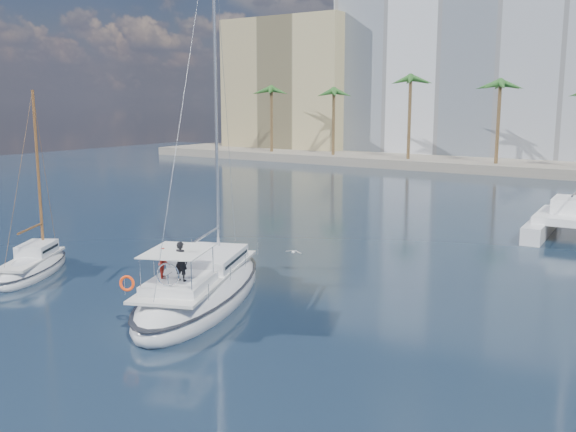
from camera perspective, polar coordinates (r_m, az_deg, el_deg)
The scene contains 10 objects.
ground at distance 30.34m, azimuth -3.30°, elevation -6.80°, with size 160.00×160.00×0.00m, color black.
quay at distance 86.32m, azimuth 21.93°, elevation 3.99°, with size 120.00×14.00×1.20m, color gray.
building_modern at distance 100.68m, azimuth 17.09°, elevation 12.71°, with size 42.00×16.00×28.00m, color silver.
building_tan_left at distance 109.70m, azimuth 0.90°, elevation 11.34°, with size 22.00×14.00×22.00m, color tan.
palm_left at distance 95.27m, azimuth 1.03°, elevation 11.07°, with size 3.60×3.60×12.30m.
palm_centre at distance 82.02m, azimuth 21.79°, elevation 10.50°, with size 3.60×3.60×12.30m.
main_sloop at distance 29.12m, azimuth -7.71°, elevation -6.49°, with size 8.25×12.90×18.30m.
small_sloop at distance 35.84m, azimuth -21.73°, elevation -4.22°, with size 5.46×7.08×9.99m.
catamaran at distance 46.75m, azimuth 24.14°, elevation -0.25°, with size 5.83×10.62×15.23m.
seagull at distance 33.57m, azimuth 0.53°, elevation -3.21°, with size 0.96×0.41×0.18m.
Camera 1 is at (17.53, -23.11, 8.88)m, focal length 40.00 mm.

